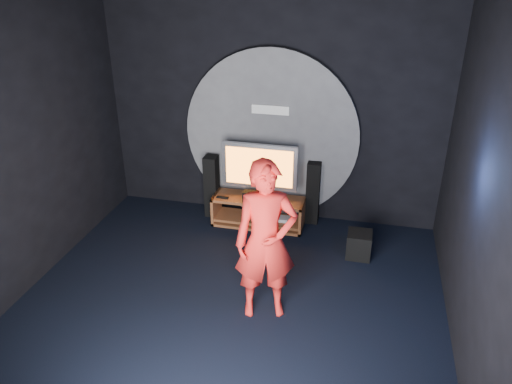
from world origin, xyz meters
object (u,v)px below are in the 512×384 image
tower_speaker_right (313,192)px  player (266,241)px  media_console (259,213)px  tower_speaker_left (212,186)px  subwoofer (359,245)px  tv (259,168)px

tower_speaker_right → player: size_ratio=0.52×
media_console → player: bearing=-74.9°
tower_speaker_left → media_console: bearing=-11.3°
media_console → tower_speaker_left: (-0.79, 0.16, 0.30)m
subwoofer → player: player is taller
tower_speaker_right → player: 2.31m
tower_speaker_right → subwoofer: tower_speaker_right is taller
tower_speaker_left → tower_speaker_right: size_ratio=1.00×
media_console → tv: (-0.01, 0.07, 0.71)m
subwoofer → tower_speaker_left: bearing=163.4°
media_console → subwoofer: bearing=-19.2°
tower_speaker_left → player: 2.52m
media_console → subwoofer: size_ratio=3.82×
media_console → tower_speaker_right: size_ratio=1.39×
tower_speaker_right → media_console: bearing=-158.8°
media_console → tower_speaker_left: size_ratio=1.39×
player → tower_speaker_left: bearing=104.7°
tv → tower_speaker_left: bearing=173.4°
tv → subwoofer: size_ratio=3.12×
subwoofer → tv: bearing=158.7°
tv → tower_speaker_right: 0.91m
tv → subwoofer: 1.80m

